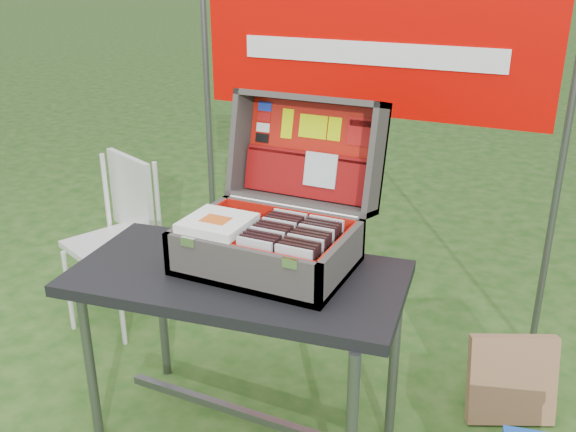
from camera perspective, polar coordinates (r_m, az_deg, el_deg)
The scene contains 85 objects.
table at distance 2.36m, azimuth -4.25°, elevation -12.66°, with size 1.12×0.56×0.70m, color black, non-canonical shape.
table_top at distance 2.19m, azimuth -4.49°, elevation -5.51°, with size 1.12×0.56×0.04m, color black.
table_leg_fl at distance 2.48m, azimuth -17.22°, elevation -12.32°, with size 0.04×0.04×0.66m, color #59595B.
table_leg_bl at distance 2.76m, azimuth -11.14°, elevation -7.91°, with size 0.04×0.04×0.66m, color #59595B.
table_leg_br at distance 2.38m, azimuth 9.36°, elevation -13.14°, with size 0.04×0.04×0.66m, color #59595B.
table_brace at distance 2.50m, azimuth -4.10°, elevation -17.02°, with size 0.97×0.03×0.03m, color #59595B.
suitcase at distance 2.16m, azimuth -1.22°, elevation 2.37°, with size 0.56×0.56×0.53m, color #484542, non-canonical shape.
suitcase_base_bottom at distance 2.21m, azimuth -1.86°, elevation -4.27°, with size 0.56×0.40×0.02m, color #484542.
suitcase_base_wall_front at distance 2.03m, azimuth -4.33°, elevation -4.78°, with size 0.56×0.02×0.15m, color #484542.
suitcase_base_wall_back at distance 2.34m, azimuth 0.24°, elevation -0.99°, with size 0.56×0.02×0.15m, color #484542.
suitcase_base_wall_left at distance 2.31m, azimuth -7.88°, elevation -1.53°, with size 0.02×0.40×0.15m, color #484542.
suitcase_base_wall_right at distance 2.08m, azimuth 4.78°, elevation -4.08°, with size 0.02×0.40×0.15m, color #484542.
suitcase_liner_floor at distance 2.20m, azimuth -1.87°, elevation -3.95°, with size 0.52×0.36×0.01m, color red.
suitcase_latch_left at distance 2.08m, azimuth -8.88°, elevation -2.29°, with size 0.05×0.01×0.03m, color silver.
suitcase_latch_right at distance 1.92m, azimuth 0.18°, elevation -4.23°, with size 0.05×0.01×0.03m, color silver.
suitcase_hinge at distance 2.32m, azimuth 0.36°, elevation 0.82°, with size 0.02×0.02×0.51m, color silver.
suitcase_lid_back at distance 2.42m, azimuth 2.20°, elevation 5.85°, with size 0.56×0.40×0.02m, color #484542.
suitcase_lid_rim_far at distance 2.36m, azimuth 2.08°, elevation 10.40°, with size 0.56×0.02×0.15m, color #484542.
suitcase_lid_rim_near at distance 2.38m, azimuth 1.13°, elevation 1.27°, with size 0.56×0.02×0.15m, color #484542.
suitcase_lid_rim_left at distance 2.48m, azimuth -4.16°, elevation 6.54°, with size 0.02×0.40×0.15m, color #484542.
suitcase_lid_rim_right at distance 2.27m, azimuth 7.88°, elevation 4.95°, with size 0.02×0.40×0.15m, color #484542.
suitcase_lid_liner at distance 2.41m, azimuth 2.07°, elevation 5.84°, with size 0.51×0.35×0.01m, color red.
suitcase_liner_wall_front at distance 2.04m, azimuth -4.15°, elevation -4.34°, with size 0.52×0.01×0.13m, color red.
suitcase_liner_wall_back at distance 2.32m, azimuth 0.10°, elevation -0.86°, with size 0.52×0.01×0.13m, color red.
suitcase_liner_wall_left at distance 2.29m, azimuth -7.60°, elevation -1.34°, with size 0.01×0.36×0.13m, color red.
suitcase_liner_wall_right at distance 2.08m, azimuth 4.43°, elevation -3.74°, with size 0.01×0.36×0.13m, color red.
suitcase_lid_pocket at distance 2.40m, azimuth 1.67°, elevation 3.61°, with size 0.50×0.16×0.03m, color maroon.
suitcase_pocket_edge at distance 2.39m, azimuth 1.81°, elevation 5.51°, with size 0.49×0.02×0.02m, color maroon.
suitcase_pocket_cd at distance 2.36m, azimuth 2.91°, elevation 4.11°, with size 0.13×0.13×0.01m, color silver.
lid_sticker_cc_a at distance 2.48m, azimuth -2.06°, elevation 9.70°, with size 0.06×0.03×0.00m, color #1933B2.
lid_sticker_cc_b at distance 2.48m, azimuth -2.15°, elevation 8.79°, with size 0.06×0.03×0.00m, color #B21412.
lid_sticker_cc_c at distance 2.49m, azimuth -2.23°, elevation 7.87°, with size 0.06×0.03×0.00m, color white.
lid_sticker_cc_d at distance 2.49m, azimuth -2.32°, elevation 6.95°, with size 0.06×0.03×0.00m, color black.
lid_card_neon_tall at distance 2.44m, azimuth -0.06°, elevation 8.21°, with size 0.05×0.11×0.00m, color #CBEF02.
lid_card_neon_main at distance 2.40m, azimuth 2.24°, elevation 7.95°, with size 0.11×0.09×0.00m, color #CBEF02.
lid_card_neon_small at distance 2.37m, azimuth 4.16°, elevation 7.72°, with size 0.05×0.09×0.00m, color #CBEF02.
lid_sticker_band at distance 2.33m, azimuth 6.47°, elevation 7.43°, with size 0.10×0.10×0.00m, color #B21412.
lid_sticker_band_bar at distance 2.33m, azimuth 6.56°, elevation 8.16°, with size 0.09×0.02×0.00m, color black.
cd_left_0 at distance 2.03m, azimuth -2.99°, elevation -3.96°, with size 0.12×0.01×0.14m, color silver.
cd_left_1 at distance 2.05m, azimuth -2.69°, elevation -3.71°, with size 0.12×0.01×0.14m, color black.
cd_left_2 at distance 2.07m, azimuth -2.41°, elevation -3.47°, with size 0.12×0.01×0.14m, color black.
cd_left_3 at distance 2.08m, azimuth -2.13°, elevation -3.24°, with size 0.12×0.01×0.14m, color black.
cd_left_4 at distance 2.10m, azimuth -1.85°, elevation -3.01°, with size 0.12×0.01×0.14m, color silver.
cd_left_5 at distance 2.12m, azimuth -1.58°, elevation -2.78°, with size 0.12×0.01×0.14m, color black.
cd_left_6 at distance 2.14m, azimuth -1.31°, elevation -2.55°, with size 0.12×0.01×0.14m, color black.
cd_left_7 at distance 2.16m, azimuth -1.05°, elevation -2.33°, with size 0.12×0.01×0.14m, color black.
cd_left_8 at distance 2.17m, azimuth -0.79°, elevation -2.12°, with size 0.12×0.01×0.14m, color silver.
cd_left_9 at distance 2.19m, azimuth -0.53°, elevation -1.90°, with size 0.12×0.01×0.14m, color black.
cd_left_10 at distance 2.21m, azimuth -0.28°, elevation -1.69°, with size 0.12×0.01×0.14m, color black.
cd_left_11 at distance 2.23m, azimuth -0.04°, elevation -1.49°, with size 0.12×0.01×0.14m, color black.
cd_left_12 at distance 2.25m, azimuth 0.21°, elevation -1.28°, with size 0.12×0.01×0.14m, color silver.
cd_right_0 at distance 1.98m, azimuth 0.50°, elevation -4.70°, with size 0.12×0.01×0.14m, color silver.
cd_right_1 at distance 1.99m, azimuth 0.77°, elevation -4.44°, with size 0.12×0.01×0.14m, color black.
cd_right_2 at distance 2.01m, azimuth 1.03°, elevation -4.19°, with size 0.12×0.01×0.14m, color black.
cd_right_3 at distance 2.03m, azimuth 1.29°, elevation -3.94°, with size 0.12×0.01×0.14m, color black.
cd_right_4 at distance 2.05m, azimuth 1.54°, elevation -3.69°, with size 0.12×0.01×0.14m, color silver.
cd_right_5 at distance 2.07m, azimuth 1.79°, elevation -3.45°, with size 0.12×0.01×0.14m, color black.
cd_right_6 at distance 2.09m, azimuth 2.03°, elevation -3.22°, with size 0.12×0.01×0.14m, color black.
cd_right_7 at distance 2.10m, azimuth 2.27°, elevation -2.98°, with size 0.12×0.01×0.14m, color black.
cd_right_8 at distance 2.12m, azimuth 2.51°, elevation -2.76°, with size 0.12×0.01×0.14m, color silver.
cd_right_9 at distance 2.14m, azimuth 2.74°, elevation -2.53°, with size 0.12×0.01×0.14m, color black.
cd_right_10 at distance 2.16m, azimuth 2.97°, elevation -2.31°, with size 0.12×0.01×0.14m, color black.
cd_right_11 at distance 2.18m, azimuth 3.19°, elevation -2.09°, with size 0.12×0.01×0.14m, color black.
cd_right_12 at distance 2.20m, azimuth 3.41°, elevation -1.88°, with size 0.12×0.01×0.14m, color silver.
songbook_0 at distance 2.15m, azimuth -6.28°, elevation -0.92°, with size 0.21×0.21×0.01m, color white.
songbook_1 at distance 2.15m, azimuth -6.28°, elevation -0.80°, with size 0.21×0.21×0.01m, color white.
songbook_2 at distance 2.15m, azimuth -6.29°, elevation -0.68°, with size 0.21×0.21×0.01m, color white.
songbook_3 at distance 2.15m, azimuth -6.29°, elevation -0.55°, with size 0.21×0.21×0.01m, color white.
songbook_4 at distance 2.15m, azimuth -6.30°, elevation -0.43°, with size 0.21×0.21×0.01m, color white.
songbook_5 at distance 2.15m, azimuth -6.30°, elevation -0.31°, with size 0.21×0.21×0.01m, color white.
songbook_graphic at distance 2.14m, azimuth -6.45°, elevation -0.30°, with size 0.09×0.07×0.00m, color #D85919.
chair at distance 3.18m, azimuth -15.38°, elevation -2.66°, with size 0.37×0.40×0.81m, color silver, non-canonical shape.
chair_seat at distance 3.18m, azimuth -15.40°, elevation -2.51°, with size 0.37×0.37×0.03m, color silver.
chair_backrest at distance 3.23m, azimuth -13.79°, elevation 1.91°, with size 0.37×0.03×0.39m, color silver.
chair_leg_fl at distance 3.26m, azimuth -18.91°, elevation -6.31°, with size 0.02×0.02×0.41m, color silver.
chair_leg_fr at distance 3.07m, azimuth -14.63°, elevation -7.65°, with size 0.02×0.02×0.41m, color silver.
chair_leg_bl at distance 3.46m, azimuth -15.40°, elevation -4.19°, with size 0.02×0.02×0.41m, color silver.
chair_leg_br at distance 3.28m, azimuth -11.20°, elevation -5.30°, with size 0.02×0.02×0.41m, color silver.
chair_upright_left at distance 3.33m, azimuth -15.88°, elevation 2.14°, with size 0.02×0.02×0.39m, color silver.
chair_upright_right at distance 3.14m, azimuth -11.53°, elevation 1.35°, with size 0.02×0.02×0.39m, color silver.
cardboard_box at distance 2.69m, azimuth 19.28°, elevation -13.57°, with size 0.34×0.05×0.35m, color #9E6946.
banner_post_left at distance 3.38m, azimuth -7.03°, elevation 7.46°, with size 0.03×0.03×1.70m, color #59595B.
banner_post_right at distance 2.89m, azimuth 23.00°, elevation 3.31°, with size 0.03×0.03×1.70m, color #59595B.
banner at distance 2.92m, azimuth 7.16°, elevation 14.19°, with size 1.60×0.01×0.55m, color #C20400.
banner_text at distance 2.91m, azimuth 7.08°, elevation 14.16°, with size 1.20×0.00×0.10m, color white.
Camera 1 is at (0.91, -1.66, 1.69)m, focal length 40.00 mm.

